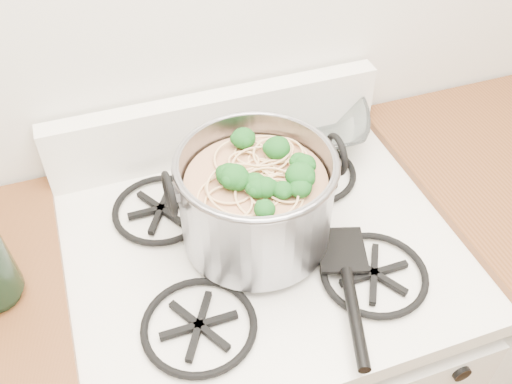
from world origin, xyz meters
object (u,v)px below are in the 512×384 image
spatula (342,248)px  gas_range (261,363)px  glass_bowl (306,127)px  stock_pot (256,200)px

spatula → gas_range: bearing=164.4°
gas_range → glass_bowl: size_ratio=8.10×
gas_range → stock_pot: (-0.01, 0.01, 0.58)m
stock_pot → spatula: stock_pot is taller
glass_bowl → stock_pot: bearing=-129.7°
spatula → glass_bowl: size_ratio=2.72×
gas_range → stock_pot: 0.58m
stock_pot → glass_bowl: size_ratio=2.86×
gas_range → spatula: spatula is taller
stock_pot → spatula: bearing=-35.1°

